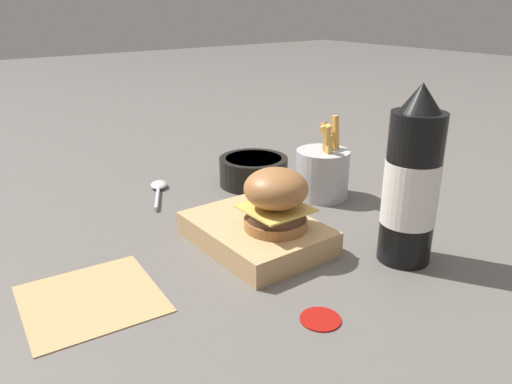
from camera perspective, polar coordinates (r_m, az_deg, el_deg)
The scene contains 9 objects.
ground_plane at distance 0.80m, azimuth 2.36°, elevation -5.45°, with size 6.00×6.00×0.00m, color #5B5651.
serving_board at distance 0.78m, azimuth 0.00°, elevation -4.72°, with size 0.22×0.16×0.04m.
burger at distance 0.73m, azimuth 2.28°, elevation -0.79°, with size 0.10×0.10×0.09m.
ketchup_bottle at distance 0.73m, azimuth 17.32°, elevation 0.82°, with size 0.08×0.08×0.26m.
fries_basket at distance 0.96m, azimuth 7.61°, elevation 2.24°, with size 0.10×0.10×0.16m.
side_bowl at distance 1.03m, azimuth -0.28°, elevation 2.51°, with size 0.14×0.14×0.06m.
spoon at distance 1.02m, azimuth -11.08°, elevation 0.53°, with size 0.14×0.09×0.01m.
ketchup_puddle at distance 0.62m, azimuth 7.37°, elevation -14.15°, with size 0.05×0.05×0.00m.
parchment_square at distance 0.69m, azimuth -18.33°, elevation -11.46°, with size 0.18×0.18×0.00m.
Camera 1 is at (-0.55, 0.45, 0.36)m, focal length 35.00 mm.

